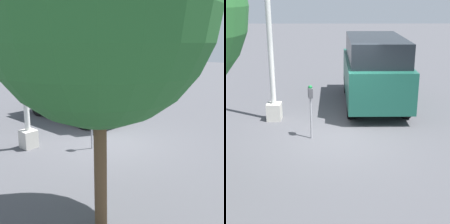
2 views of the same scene
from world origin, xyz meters
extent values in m
plane|color=#4C4C51|center=(0.00, 0.00, 0.00)|extent=(80.00, 80.00, 0.00)
cylinder|color=#9E9EA3|center=(-0.11, 0.66, 0.59)|extent=(0.05, 0.05, 1.18)
cube|color=#47474C|center=(-0.11, 0.66, 1.31)|extent=(0.22, 0.15, 0.26)
sphere|color=#14662D|center=(-0.11, 0.66, 1.46)|extent=(0.11, 0.11, 0.11)
cube|color=beige|center=(1.37, 1.93, 0.28)|extent=(0.44, 0.44, 0.55)
cylinder|color=silver|center=(1.37, 1.93, 3.02)|extent=(0.16, 0.16, 4.93)
cube|color=#195142|center=(3.06, -1.37, 1.00)|extent=(4.85, 2.07, 1.29)
cube|color=black|center=(2.94, -1.37, 2.03)|extent=(3.88, 1.89, 0.78)
cube|color=orange|center=(5.42, -0.69, 0.51)|extent=(0.08, 0.12, 0.20)
cylinder|color=black|center=(4.55, -0.46, 0.36)|extent=(0.71, 0.25, 0.71)
cylinder|color=black|center=(4.57, -2.24, 0.36)|extent=(0.71, 0.25, 0.71)
cylinder|color=black|center=(1.56, -0.50, 0.36)|extent=(0.71, 0.25, 0.71)
cylinder|color=black|center=(1.58, -2.27, 0.36)|extent=(0.71, 0.25, 0.71)
camera|label=1|loc=(-6.08, 6.16, 3.15)|focal=45.00mm
camera|label=2|loc=(-8.87, -0.03, 3.77)|focal=55.00mm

